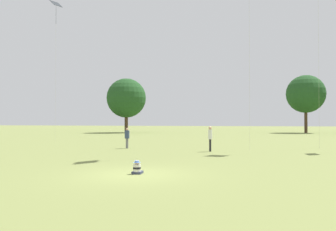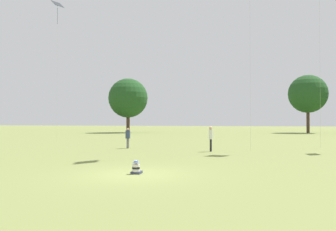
# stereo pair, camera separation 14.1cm
# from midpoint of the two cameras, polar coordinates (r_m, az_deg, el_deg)

# --- Properties ---
(ground_plane) EXTENTS (300.00, 300.00, 0.00)m
(ground_plane) POSITION_cam_midpoint_polar(r_m,az_deg,el_deg) (13.90, -5.65, -10.17)
(ground_plane) COLOR olive
(seated_toddler) EXTENTS (0.41, 0.51, 0.57)m
(seated_toddler) POSITION_cam_midpoint_polar(r_m,az_deg,el_deg) (14.01, -5.27, -9.14)
(seated_toddler) COLOR #383D56
(seated_toddler) RESTS_ON ground
(person_standing_1) EXTENTS (0.55, 0.55, 1.67)m
(person_standing_1) POSITION_cam_midpoint_polar(r_m,az_deg,el_deg) (27.15, -6.86, -3.63)
(person_standing_1) COLOR slate
(person_standing_1) RESTS_ON ground
(person_standing_2) EXTENTS (0.35, 0.35, 1.85)m
(person_standing_2) POSITION_cam_midpoint_polar(r_m,az_deg,el_deg) (24.29, 7.62, -3.54)
(person_standing_2) COLOR black
(person_standing_2) RESTS_ON ground
(kite_2) EXTENTS (1.28, 1.41, 15.73)m
(kite_2) POSITION_cam_midpoint_polar(r_m,az_deg,el_deg) (40.40, -18.59, 17.22)
(kite_2) COLOR #1E2328
(kite_2) RESTS_ON ground
(distant_tree_0) EXTENTS (7.86, 7.86, 10.85)m
(distant_tree_0) POSITION_cam_midpoint_polar(r_m,az_deg,el_deg) (66.14, -6.90, 3.02)
(distant_tree_0) COLOR #473323
(distant_tree_0) RESTS_ON ground
(distant_tree_2) EXTENTS (7.40, 7.40, 11.31)m
(distant_tree_2) POSITION_cam_midpoint_polar(r_m,az_deg,el_deg) (69.50, 23.22, 3.47)
(distant_tree_2) COLOR #473323
(distant_tree_2) RESTS_ON ground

